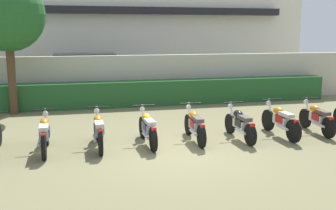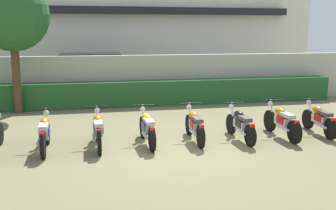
# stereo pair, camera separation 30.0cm
# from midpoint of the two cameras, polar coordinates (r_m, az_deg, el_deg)

# --- Properties ---
(ground) EXTENTS (60.00, 60.00, 0.00)m
(ground) POSITION_cam_midpoint_polar(r_m,az_deg,el_deg) (9.61, 0.48, -6.70)
(ground) COLOR olive
(building) EXTENTS (20.79, 6.50, 7.42)m
(building) POSITION_cam_midpoint_polar(r_m,az_deg,el_deg) (23.67, -8.26, 12.62)
(building) COLOR silver
(building) RESTS_ON ground
(compound_wall) EXTENTS (19.75, 0.30, 1.93)m
(compound_wall) POSITION_cam_midpoint_polar(r_m,az_deg,el_deg) (15.93, -5.38, 3.77)
(compound_wall) COLOR #BCB7A8
(compound_wall) RESTS_ON ground
(hedge_row) EXTENTS (15.80, 0.70, 0.97)m
(hedge_row) POSITION_cam_midpoint_polar(r_m,az_deg,el_deg) (15.31, -4.98, 1.69)
(hedge_row) COLOR #235628
(hedge_row) RESTS_ON ground
(parked_car) EXTENTS (4.51, 2.08, 1.89)m
(parked_car) POSITION_cam_midpoint_polar(r_m,az_deg,el_deg) (18.22, -11.97, 4.37)
(parked_car) COLOR black
(parked_car) RESTS_ON ground
(tree_near_inspector) EXTENTS (2.52, 2.52, 4.70)m
(tree_near_inspector) POSITION_cam_midpoint_polar(r_m,az_deg,el_deg) (14.64, -22.96, 11.99)
(tree_near_inspector) COLOR #4C3823
(tree_near_inspector) RESTS_ON ground
(motorcycle_in_row_2) EXTENTS (0.60, 1.86, 0.97)m
(motorcycle_in_row_2) POSITION_cam_midpoint_polar(r_m,az_deg,el_deg) (9.91, -18.35, -3.98)
(motorcycle_in_row_2) COLOR black
(motorcycle_in_row_2) RESTS_ON ground
(motorcycle_in_row_3) EXTENTS (0.60, 1.85, 0.97)m
(motorcycle_in_row_3) POSITION_cam_midpoint_polar(r_m,az_deg,el_deg) (9.91, -10.95, -3.63)
(motorcycle_in_row_3) COLOR black
(motorcycle_in_row_3) RESTS_ON ground
(motorcycle_in_row_4) EXTENTS (0.60, 1.87, 0.95)m
(motorcycle_in_row_4) POSITION_cam_midpoint_polar(r_m,az_deg,el_deg) (10.05, -3.86, -3.30)
(motorcycle_in_row_4) COLOR black
(motorcycle_in_row_4) RESTS_ON ground
(motorcycle_in_row_5) EXTENTS (0.60, 1.86, 0.95)m
(motorcycle_in_row_5) POSITION_cam_midpoint_polar(r_m,az_deg,el_deg) (10.36, 3.08, -2.88)
(motorcycle_in_row_5) COLOR black
(motorcycle_in_row_5) RESTS_ON ground
(motorcycle_in_row_6) EXTENTS (0.60, 1.84, 0.94)m
(motorcycle_in_row_6) POSITION_cam_midpoint_polar(r_m,az_deg,el_deg) (10.65, 9.65, -2.67)
(motorcycle_in_row_6) COLOR black
(motorcycle_in_row_6) RESTS_ON ground
(motorcycle_in_row_7) EXTENTS (0.60, 1.96, 0.97)m
(motorcycle_in_row_7) POSITION_cam_midpoint_polar(r_m,az_deg,el_deg) (11.20, 15.34, -2.17)
(motorcycle_in_row_7) COLOR black
(motorcycle_in_row_7) RESTS_ON ground
(motorcycle_in_row_8) EXTENTS (0.60, 1.80, 0.95)m
(motorcycle_in_row_8) POSITION_cam_midpoint_polar(r_m,az_deg,el_deg) (11.91, 20.21, -1.75)
(motorcycle_in_row_8) COLOR black
(motorcycle_in_row_8) RESTS_ON ground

